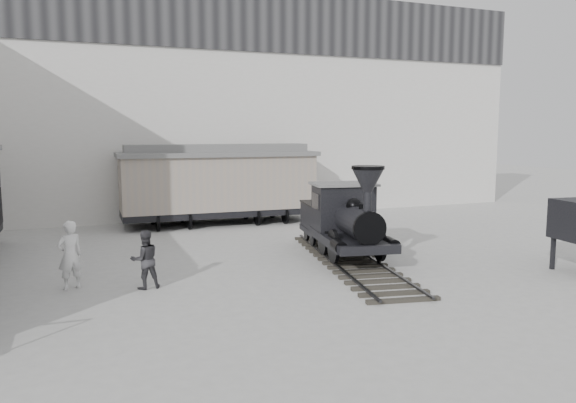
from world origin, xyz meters
name	(u,v)px	position (x,y,z in m)	size (l,w,h in m)	color
ground	(355,294)	(0.00, 0.00, 0.00)	(90.00, 90.00, 0.00)	#9E9E9B
north_wall	(211,104)	(0.00, 14.98, 5.55)	(34.00, 2.51, 11.00)	silver
locomotive	(346,224)	(1.66, 3.72, 1.15)	(3.51, 9.03, 3.12)	#282521
boxcar	(219,183)	(-0.42, 12.07, 1.90)	(8.93, 3.06, 3.62)	black
visitor_a	(70,255)	(-6.84, 3.23, 0.93)	(0.68, 0.44, 1.86)	silver
visitor_b	(145,260)	(-4.98, 2.55, 0.79)	(0.77, 0.60, 1.59)	#333337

